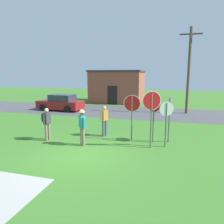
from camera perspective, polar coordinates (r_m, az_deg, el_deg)
ground_plane at (r=9.27m, az=-8.21°, el=-11.50°), size 80.00×80.00×0.00m
street_asphalt at (r=19.45m, az=5.01°, el=0.01°), size 60.00×6.40×0.01m
building_background at (r=26.40m, az=1.51°, el=6.92°), size 6.20×5.07×3.86m
utility_pole at (r=19.59m, az=19.91°, el=10.74°), size 1.80×0.24×7.28m
parked_car_on_street at (r=20.88m, az=-13.57°, el=2.36°), size 4.41×2.24×1.51m
stop_sign_tallest at (r=10.90m, az=5.37°, el=0.76°), size 0.87×0.08×2.36m
stop_sign_far_back at (r=10.69m, az=11.11°, el=-0.44°), size 0.66×0.10×2.20m
stop_sign_nearest at (r=9.81m, az=10.56°, el=0.87°), size 0.80×0.38×2.66m
stop_sign_leaning_left at (r=10.91m, az=15.18°, el=-0.00°), size 0.21×0.64×2.31m
stop_sign_rear_left at (r=10.14m, az=14.34°, el=-1.25°), size 0.63×0.26×2.17m
person_with_sunhat at (r=10.26m, az=-7.98°, el=-3.60°), size 0.43×0.43×1.74m
person_in_blue at (r=11.72m, az=-2.03°, el=-1.96°), size 0.35×0.53×1.69m
person_holding_notes at (r=11.49m, az=-17.10°, el=-2.49°), size 0.38×0.57×1.69m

